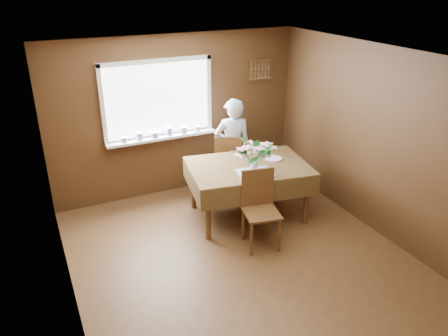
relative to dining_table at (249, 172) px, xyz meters
name	(u,v)px	position (x,y,z in m)	size (l,w,h in m)	color
floor	(243,260)	(-0.58, -0.96, -0.71)	(4.50, 4.50, 0.00)	#4F331B
ceiling	(247,59)	(-0.58, -0.96, 1.79)	(4.50, 4.50, 0.00)	white
wall_back	(177,116)	(-0.58, 1.29, 0.54)	(4.00, 4.00, 0.00)	brown
wall_front	(393,288)	(-0.58, -3.21, 0.54)	(4.00, 4.00, 0.00)	brown
wall_left	(61,207)	(-2.58, -0.96, 0.54)	(4.50, 4.50, 0.00)	brown
wall_right	(379,143)	(1.42, -0.96, 0.54)	(4.50, 4.50, 0.00)	brown
window_assembly	(159,113)	(-0.88, 1.23, 0.64)	(1.72, 0.20, 1.22)	white
spoon_rack	(260,70)	(0.87, 1.25, 1.14)	(0.44, 0.05, 0.33)	brown
dining_table	(249,172)	(0.00, 0.00, 0.00)	(1.84, 1.40, 0.82)	brown
chair_far	(228,162)	(0.07, 0.80, -0.17)	(0.58, 0.58, 0.99)	brown
chair_near	(260,205)	(-0.20, -0.68, -0.16)	(0.52, 0.52, 1.02)	brown
seated_woman	(233,147)	(0.13, 0.76, 0.08)	(0.58, 0.38, 1.58)	white
flower_bouquet	(254,152)	(-0.03, -0.21, 0.38)	(0.50, 0.50, 0.43)	white
side_plate	(274,158)	(0.44, 0.04, 0.11)	(0.24, 0.24, 0.01)	white
table_knife	(268,170)	(0.15, -0.29, 0.11)	(0.02, 0.21, 0.00)	silver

